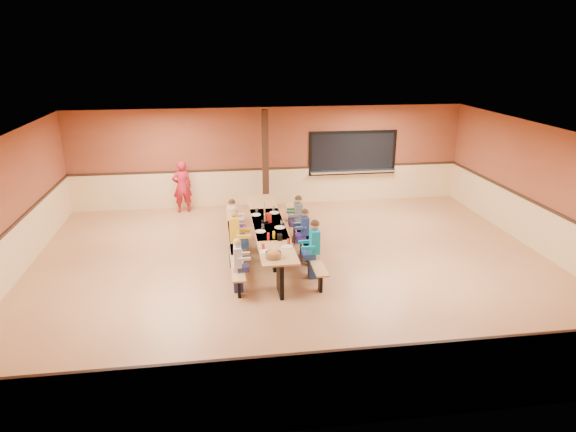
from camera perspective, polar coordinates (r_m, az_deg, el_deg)
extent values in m
plane|color=#9F633C|center=(11.55, 0.82, -5.90)|extent=(12.00, 12.00, 0.00)
cube|color=brown|center=(15.81, -2.02, 6.60)|extent=(12.00, 0.04, 3.00)
cube|color=brown|center=(6.53, 7.94, -11.97)|extent=(12.00, 0.04, 3.00)
cube|color=brown|center=(13.32, 27.29, 2.19)|extent=(0.04, 10.00, 3.00)
cube|color=white|center=(10.66, 0.89, 8.92)|extent=(12.00, 10.00, 0.04)
cube|color=black|center=(16.25, 7.20, 6.98)|extent=(2.60, 0.06, 1.20)
cube|color=silver|center=(16.29, 7.20, 4.95)|extent=(2.70, 0.28, 0.06)
cube|color=black|center=(15.21, -2.53, 6.11)|extent=(0.18, 0.18, 3.00)
cube|color=#BA834A|center=(11.60, -1.88, -1.96)|extent=(0.75, 3.60, 0.04)
cube|color=black|center=(10.33, -0.88, -6.89)|extent=(0.08, 0.60, 0.70)
cube|color=black|center=(13.17, -2.62, -1.11)|extent=(0.08, 0.60, 0.70)
cube|color=#BA834A|center=(11.65, -5.91, -3.48)|extent=(0.26, 3.60, 0.04)
cube|color=black|center=(11.74, -5.87, -4.50)|extent=(0.06, 0.18, 0.41)
cube|color=#BA834A|center=(11.81, 2.12, -3.06)|extent=(0.26, 3.60, 0.04)
cube|color=black|center=(11.90, 2.11, -4.07)|extent=(0.06, 0.18, 0.41)
cube|color=#BA834A|center=(12.83, -2.46, 0.09)|extent=(0.75, 3.60, 0.04)
cube|color=black|center=(11.52, -1.64, -4.09)|extent=(0.08, 0.60, 0.70)
cube|color=black|center=(14.41, -3.08, 0.64)|extent=(0.08, 0.60, 0.70)
cube|color=#BA834A|center=(12.87, -6.10, -1.29)|extent=(0.26, 3.60, 0.04)
cube|color=black|center=(12.95, -6.07, -2.23)|extent=(0.06, 0.18, 0.41)
cube|color=#BA834A|center=(13.03, 1.17, -0.94)|extent=(0.26, 3.60, 0.04)
cube|color=black|center=(13.10, 1.16, -1.87)|extent=(0.06, 0.18, 0.41)
imported|color=#AA1323|center=(15.49, -11.69, 3.22)|extent=(0.64, 0.49, 1.56)
cylinder|color=#AC1F17|center=(12.23, -2.20, -0.21)|extent=(0.16, 0.16, 0.22)
cube|color=black|center=(11.14, -0.93, -2.36)|extent=(0.10, 0.14, 0.13)
cylinder|color=yellow|center=(11.21, -1.59, -2.13)|extent=(0.06, 0.06, 0.17)
cylinder|color=#B2140F|center=(11.13, -2.21, -2.30)|extent=(0.06, 0.06, 0.17)
cube|color=black|center=(12.19, -2.60, -0.67)|extent=(0.16, 0.16, 0.06)
cube|color=#BA834A|center=(12.10, -2.62, 0.58)|extent=(0.02, 0.09, 0.50)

